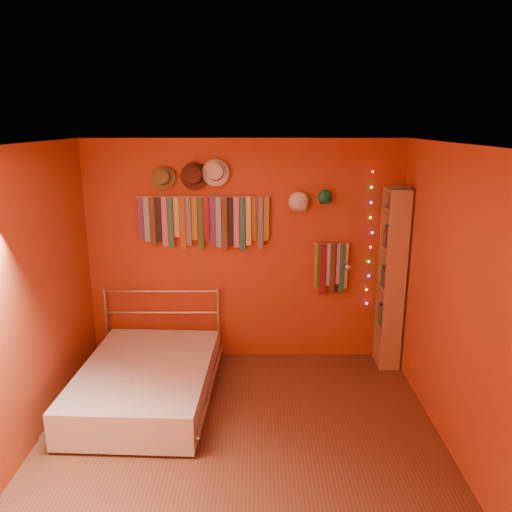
{
  "coord_description": "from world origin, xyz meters",
  "views": [
    {
      "loc": [
        0.14,
        -3.65,
        2.66
      ],
      "look_at": [
        0.13,
        0.9,
        1.44
      ],
      "focal_mm": 35.0,
      "sensor_mm": 36.0,
      "label": 1
    }
  ],
  "objects_px": {
    "reading_lamp": "(347,266)",
    "tie_rack": "(204,220)",
    "bookshelf": "(396,278)",
    "bed": "(147,382)"
  },
  "relations": [
    {
      "from": "tie_rack",
      "to": "reading_lamp",
      "type": "distance_m",
      "value": 1.63
    },
    {
      "from": "tie_rack",
      "to": "bookshelf",
      "type": "relative_size",
      "value": 0.72
    },
    {
      "from": "tie_rack",
      "to": "bed",
      "type": "height_order",
      "value": "tie_rack"
    },
    {
      "from": "reading_lamp",
      "to": "bookshelf",
      "type": "bearing_deg",
      "value": -0.37
    },
    {
      "from": "bookshelf",
      "to": "bed",
      "type": "xyz_separation_m",
      "value": [
        -2.59,
        -0.79,
        -0.81
      ]
    },
    {
      "from": "reading_lamp",
      "to": "bookshelf",
      "type": "xyz_separation_m",
      "value": [
        0.54,
        -0.0,
        -0.13
      ]
    },
    {
      "from": "reading_lamp",
      "to": "tie_rack",
      "type": "bearing_deg",
      "value": 174.43
    },
    {
      "from": "reading_lamp",
      "to": "bookshelf",
      "type": "relative_size",
      "value": 0.14
    },
    {
      "from": "tie_rack",
      "to": "bed",
      "type": "xyz_separation_m",
      "value": [
        -0.51,
        -0.95,
        -1.42
      ]
    },
    {
      "from": "bed",
      "to": "tie_rack",
      "type": "bearing_deg",
      "value": 64.45
    }
  ]
}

